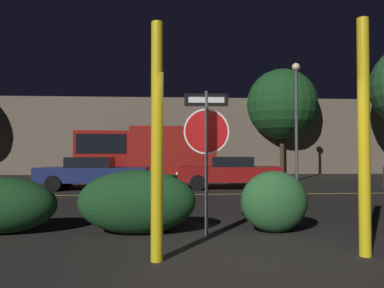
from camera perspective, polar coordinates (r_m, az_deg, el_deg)
The scene contains 14 objects.
ground_plane at distance 5.13m, azimuth 9.96°, elevation -17.51°, with size 260.00×260.00×0.00m, color black.
road_center_stripe at distance 13.10m, azimuth 1.47°, elevation -7.67°, with size 40.57×0.12×0.01m, color gold.
stop_sign at distance 6.51m, azimuth 2.21°, elevation 1.47°, with size 0.80×0.06×2.51m.
yellow_pole_left at distance 4.99m, azimuth -5.35°, elevation 0.50°, with size 0.16×0.16×3.18m, color yellow.
yellow_pole_right at distance 5.74m, azimuth 24.73°, elevation 1.08°, with size 0.16×0.16×3.32m, color yellow.
hedge_bush_1 at distance 7.56m, azimuth -27.09°, elevation -8.31°, with size 1.96×1.05×1.00m, color #19421E.
hedge_bush_2 at distance 6.77m, azimuth -8.36°, elevation -8.70°, with size 2.09×1.02×1.13m, color #19421E.
hedge_bush_3 at distance 6.99m, azimuth 12.42°, elevation -8.55°, with size 1.22×0.78×1.11m, color #285B2D.
passing_car_2 at distance 15.31m, azimuth -14.82°, elevation -4.25°, with size 4.38×1.91×1.27m.
passing_car_3 at distance 15.29m, azimuth 5.69°, elevation -4.28°, with size 4.25×2.08×1.29m.
delivery_truck at distance 19.31m, azimuth -7.41°, elevation -1.02°, with size 7.06×2.63×2.77m.
street_lamp at distance 20.61m, azimuth 15.59°, elevation 5.70°, with size 0.43×0.43×6.22m.
tree_1 at distance 26.52m, azimuth 13.53°, elevation 5.89°, with size 4.81×4.81×7.21m.
building_backdrop at distance 27.52m, azimuth -5.81°, elevation 1.07°, with size 34.01×3.91×5.26m, color #6B5B4C.
Camera 1 is at (-1.15, -4.80, 1.42)m, focal length 35.00 mm.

